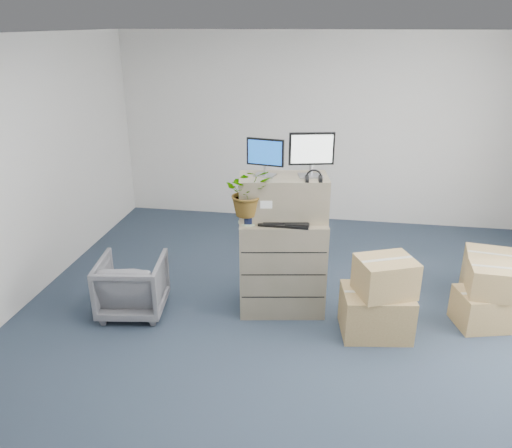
% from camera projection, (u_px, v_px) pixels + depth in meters
% --- Properties ---
extents(ground, '(7.00, 7.00, 0.00)m').
position_uv_depth(ground, '(294.00, 350.00, 4.74)').
color(ground, '#212E3C').
rests_on(ground, ground).
extents(wall_back, '(6.00, 0.02, 2.80)m').
position_uv_depth(wall_back, '(318.00, 130.00, 7.42)').
color(wall_back, silver).
rests_on(wall_back, ground).
extents(filing_cabinet_lower, '(0.96, 0.68, 1.03)m').
position_uv_depth(filing_cabinet_lower, '(282.00, 265.00, 5.27)').
color(filing_cabinet_lower, '#83795A').
rests_on(filing_cabinet_lower, ground).
extents(filing_cabinet_upper, '(0.94, 0.58, 0.44)m').
position_uv_depth(filing_cabinet_upper, '(283.00, 197.00, 5.04)').
color(filing_cabinet_upper, '#83795A').
rests_on(filing_cabinet_upper, filing_cabinet_lower).
extents(monitor_left, '(0.38, 0.18, 0.37)m').
position_uv_depth(monitor_left, '(265.00, 155.00, 4.89)').
color(monitor_left, '#99999E').
rests_on(monitor_left, filing_cabinet_upper).
extents(monitor_right, '(0.44, 0.22, 0.44)m').
position_uv_depth(monitor_right, '(312.00, 152.00, 4.85)').
color(monitor_right, '#99999E').
rests_on(monitor_right, filing_cabinet_upper).
extents(headphones, '(0.16, 0.04, 0.16)m').
position_uv_depth(headphones, '(314.00, 177.00, 4.77)').
color(headphones, black).
rests_on(headphones, filing_cabinet_upper).
extents(keyboard, '(0.51, 0.22, 0.03)m').
position_uv_depth(keyboard, '(284.00, 223.00, 4.94)').
color(keyboard, black).
rests_on(keyboard, filing_cabinet_lower).
extents(mouse, '(0.10, 0.08, 0.03)m').
position_uv_depth(mouse, '(313.00, 222.00, 4.96)').
color(mouse, silver).
rests_on(mouse, filing_cabinet_lower).
extents(water_bottle, '(0.07, 0.07, 0.24)m').
position_uv_depth(water_bottle, '(289.00, 207.00, 5.06)').
color(water_bottle, gray).
rests_on(water_bottle, filing_cabinet_lower).
extents(phone_dock, '(0.07, 0.06, 0.13)m').
position_uv_depth(phone_dock, '(281.00, 214.00, 5.09)').
color(phone_dock, silver).
rests_on(phone_dock, filing_cabinet_lower).
extents(external_drive, '(0.26, 0.23, 0.07)m').
position_uv_depth(external_drive, '(315.00, 213.00, 5.16)').
color(external_drive, black).
rests_on(external_drive, filing_cabinet_lower).
extents(tissue_box, '(0.23, 0.15, 0.08)m').
position_uv_depth(tissue_box, '(312.00, 207.00, 5.11)').
color(tissue_box, '#468FEF').
rests_on(tissue_box, external_drive).
extents(potted_plant, '(0.57, 0.60, 0.47)m').
position_uv_depth(potted_plant, '(248.00, 198.00, 4.89)').
color(potted_plant, '#98B08E').
rests_on(potted_plant, filing_cabinet_lower).
extents(office_chair, '(0.75, 0.71, 0.68)m').
position_uv_depth(office_chair, '(132.00, 283.00, 5.26)').
color(office_chair, slate).
rests_on(office_chair, ground).
extents(cardboard_boxes, '(2.18, 1.46, 0.82)m').
position_uv_depth(cardboard_boxes, '(451.00, 291.00, 5.13)').
color(cardboard_boxes, '#987749').
rests_on(cardboard_boxes, ground).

